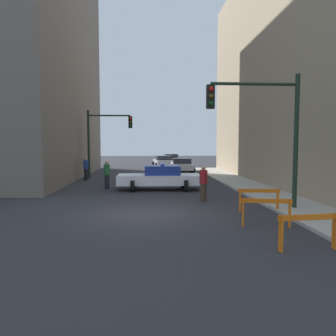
{
  "coord_description": "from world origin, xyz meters",
  "views": [
    {
      "loc": [
        0.08,
        -12.22,
        2.63
      ],
      "look_at": [
        1.24,
        6.03,
        1.28
      ],
      "focal_mm": 35.0,
      "sensor_mm": 36.0,
      "label": 1
    }
  ],
  "objects_px": {
    "traffic_light_far": "(103,134)",
    "barrier_mid": "(266,208)",
    "traffic_light_near": "(267,121)",
    "barrier_back": "(259,196)",
    "parked_car_mid": "(163,161)",
    "pedestrian_crossing": "(107,174)",
    "pedestrian_sidewalk": "(203,183)",
    "parked_car_far": "(171,159)",
    "parked_car_near": "(182,165)",
    "police_car": "(160,177)",
    "barrier_front": "(308,226)",
    "pedestrian_corner": "(86,168)"
  },
  "relations": [
    {
      "from": "traffic_light_far",
      "to": "pedestrian_corner",
      "type": "relative_size",
      "value": 3.13
    },
    {
      "from": "traffic_light_far",
      "to": "parked_car_near",
      "type": "xyz_separation_m",
      "value": [
        6.59,
        4.68,
        -2.72
      ]
    },
    {
      "from": "pedestrian_sidewalk",
      "to": "barrier_mid",
      "type": "xyz_separation_m",
      "value": [
        1.2,
        -4.7,
        -0.24
      ]
    },
    {
      "from": "traffic_light_near",
      "to": "barrier_back",
      "type": "distance_m",
      "value": 2.95
    },
    {
      "from": "barrier_front",
      "to": "traffic_light_near",
      "type": "bearing_deg",
      "value": 81.75
    },
    {
      "from": "parked_car_mid",
      "to": "traffic_light_near",
      "type": "bearing_deg",
      "value": -88.78
    },
    {
      "from": "traffic_light_far",
      "to": "pedestrian_sidewalk",
      "type": "height_order",
      "value": "traffic_light_far"
    },
    {
      "from": "barrier_back",
      "to": "pedestrian_crossing",
      "type": "bearing_deg",
      "value": 133.69
    },
    {
      "from": "barrier_front",
      "to": "barrier_mid",
      "type": "bearing_deg",
      "value": 94.82
    },
    {
      "from": "barrier_front",
      "to": "pedestrian_crossing",
      "type": "bearing_deg",
      "value": 118.73
    },
    {
      "from": "pedestrian_sidewalk",
      "to": "barrier_mid",
      "type": "bearing_deg",
      "value": -109.23
    },
    {
      "from": "police_car",
      "to": "pedestrian_corner",
      "type": "bearing_deg",
      "value": 45.33
    },
    {
      "from": "barrier_front",
      "to": "barrier_back",
      "type": "relative_size",
      "value": 1.0
    },
    {
      "from": "traffic_light_far",
      "to": "parked_car_near",
      "type": "bearing_deg",
      "value": 35.4
    },
    {
      "from": "parked_car_near",
      "to": "barrier_front",
      "type": "distance_m",
      "value": 22.51
    },
    {
      "from": "police_car",
      "to": "barrier_mid",
      "type": "distance_m",
      "value": 9.13
    },
    {
      "from": "traffic_light_near",
      "to": "barrier_front",
      "type": "xyz_separation_m",
      "value": [
        -0.7,
        -4.8,
        -2.91
      ]
    },
    {
      "from": "pedestrian_corner",
      "to": "traffic_light_far",
      "type": "bearing_deg",
      "value": -39.82
    },
    {
      "from": "barrier_back",
      "to": "police_car",
      "type": "bearing_deg",
      "value": 119.2
    },
    {
      "from": "barrier_front",
      "to": "barrier_mid",
      "type": "height_order",
      "value": "same"
    },
    {
      "from": "parked_car_mid",
      "to": "pedestrian_crossing",
      "type": "distance_m",
      "value": 17.98
    },
    {
      "from": "parked_car_mid",
      "to": "barrier_back",
      "type": "bearing_deg",
      "value": -89.67
    },
    {
      "from": "pedestrian_sidewalk",
      "to": "barrier_mid",
      "type": "distance_m",
      "value": 4.85
    },
    {
      "from": "traffic_light_near",
      "to": "traffic_light_far",
      "type": "height_order",
      "value": "traffic_light_near"
    },
    {
      "from": "parked_car_near",
      "to": "pedestrian_sidewalk",
      "type": "xyz_separation_m",
      "value": [
        -0.65,
        -15.48,
        0.19
      ]
    },
    {
      "from": "traffic_light_far",
      "to": "barrier_mid",
      "type": "height_order",
      "value": "traffic_light_far"
    },
    {
      "from": "parked_car_far",
      "to": "pedestrian_corner",
      "type": "bearing_deg",
      "value": -116.32
    },
    {
      "from": "parked_car_mid",
      "to": "pedestrian_crossing",
      "type": "relative_size",
      "value": 2.68
    },
    {
      "from": "traffic_light_far",
      "to": "pedestrian_sidewalk",
      "type": "relative_size",
      "value": 3.13
    },
    {
      "from": "traffic_light_far",
      "to": "police_car",
      "type": "relative_size",
      "value": 1.1
    },
    {
      "from": "parked_car_near",
      "to": "parked_car_mid",
      "type": "xyz_separation_m",
      "value": [
        -1.39,
        6.49,
        0.0
      ]
    },
    {
      "from": "traffic_light_far",
      "to": "barrier_front",
      "type": "height_order",
      "value": "traffic_light_far"
    },
    {
      "from": "parked_car_mid",
      "to": "pedestrian_corner",
      "type": "xyz_separation_m",
      "value": [
        -6.26,
        -12.69,
        0.19
      ]
    },
    {
      "from": "traffic_light_far",
      "to": "barrier_mid",
      "type": "xyz_separation_m",
      "value": [
        7.14,
        -15.49,
        -2.78
      ]
    },
    {
      "from": "parked_car_mid",
      "to": "pedestrian_crossing",
      "type": "height_order",
      "value": "pedestrian_crossing"
    },
    {
      "from": "traffic_light_far",
      "to": "parked_car_far",
      "type": "xyz_separation_m",
      "value": [
        6.48,
        17.2,
        -2.72
      ]
    },
    {
      "from": "traffic_light_near",
      "to": "parked_car_near",
      "type": "xyz_separation_m",
      "value": [
        -1.44,
        17.7,
        -2.86
      ]
    },
    {
      "from": "traffic_light_far",
      "to": "parked_car_near",
      "type": "height_order",
      "value": "traffic_light_far"
    },
    {
      "from": "parked_car_mid",
      "to": "barrier_front",
      "type": "xyz_separation_m",
      "value": [
        2.14,
        -28.99,
        -0.06
      ]
    },
    {
      "from": "pedestrian_sidewalk",
      "to": "traffic_light_far",
      "type": "bearing_deg",
      "value": 85.29
    },
    {
      "from": "parked_car_far",
      "to": "police_car",
      "type": "bearing_deg",
      "value": -100.0
    },
    {
      "from": "parked_car_near",
      "to": "parked_car_far",
      "type": "height_order",
      "value": "same"
    },
    {
      "from": "police_car",
      "to": "pedestrian_corner",
      "type": "xyz_separation_m",
      "value": [
        -5.17,
        5.37,
        0.14
      ]
    },
    {
      "from": "parked_car_far",
      "to": "parked_car_mid",
      "type": "bearing_deg",
      "value": -106.39
    },
    {
      "from": "traffic_light_far",
      "to": "barrier_back",
      "type": "xyz_separation_m",
      "value": [
        7.67,
        -13.27,
        -2.78
      ]
    },
    {
      "from": "parked_car_mid",
      "to": "pedestrian_sidewalk",
      "type": "height_order",
      "value": "pedestrian_sidewalk"
    },
    {
      "from": "parked_car_near",
      "to": "parked_car_mid",
      "type": "relative_size",
      "value": 0.97
    },
    {
      "from": "parked_car_mid",
      "to": "pedestrian_crossing",
      "type": "xyz_separation_m",
      "value": [
        -4.17,
        -17.49,
        0.19
      ]
    },
    {
      "from": "traffic_light_far",
      "to": "parked_car_far",
      "type": "distance_m",
      "value": 18.58
    },
    {
      "from": "parked_car_far",
      "to": "barrier_back",
      "type": "height_order",
      "value": "parked_car_far"
    }
  ]
}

